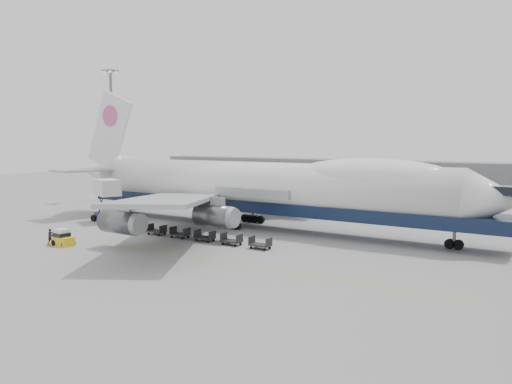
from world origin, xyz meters
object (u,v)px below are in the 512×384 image
Objects in this scene: airliner at (263,187)px; baggage_tug at (63,238)px; catering_truck at (107,198)px; ground_worker at (51,236)px.

baggage_tug is (-13.28, -21.60, -4.80)m from airliner.
ground_worker is at bearing -40.60° from catering_truck.
airliner reaches higher than baggage_tug.
airliner is 10.90× the size of catering_truck.
airliner is at bearing 42.63° from catering_truck.
catering_truck reaches higher than baggage_tug.
airliner is 25.67× the size of baggage_tug.
baggage_tug is at bearing -121.58° from airliner.
catering_truck is at bearing 125.18° from baggage_tug.
baggage_tug is 1.49× the size of ground_worker.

